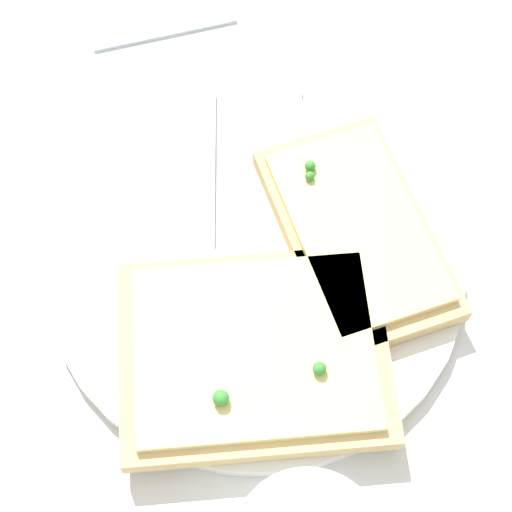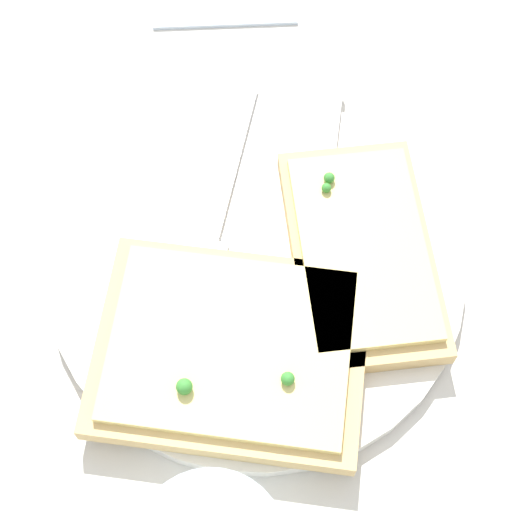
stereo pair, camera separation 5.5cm
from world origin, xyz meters
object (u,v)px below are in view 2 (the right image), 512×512
at_px(plate, 256,267).
at_px(knife, 321,181).
at_px(pizza_slice_main, 230,349).
at_px(fork, 214,222).
at_px(pizza_slice_corner, 361,251).

relative_size(plate, knife, 1.31).
relative_size(knife, pizza_slice_main, 1.13).
xyz_separation_m(plate, knife, (-0.05, -0.06, 0.01)).
height_order(fork, knife, knife).
height_order(plate, fork, fork).
relative_size(plate, fork, 1.20).
distance_m(knife, pizza_slice_corner, 0.06).
relative_size(fork, knife, 1.09).
relative_size(fork, pizza_slice_main, 1.23).
xyz_separation_m(plate, pizza_slice_main, (0.02, 0.06, 0.02)).
bearing_deg(knife, pizza_slice_main, -17.88).
bearing_deg(pizza_slice_corner, pizza_slice_main, 122.19).
bearing_deg(knife, pizza_slice_corner, 30.30).
bearing_deg(plate, fork, -48.97).
height_order(knife, pizza_slice_corner, pizza_slice_corner).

